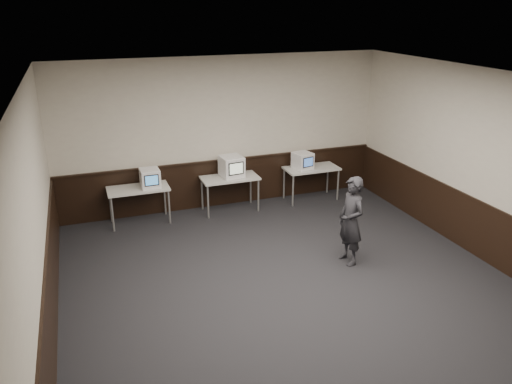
{
  "coord_description": "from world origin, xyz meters",
  "views": [
    {
      "loc": [
        -2.84,
        -5.89,
        4.19
      ],
      "look_at": [
        -0.14,
        1.6,
        1.15
      ],
      "focal_mm": 35.0,
      "sensor_mm": 36.0,
      "label": 1
    }
  ],
  "objects_px": {
    "emac_right": "(303,161)",
    "person": "(351,221)",
    "desk_left": "(138,191)",
    "desk_right": "(311,171)",
    "desk_center": "(230,180)",
    "emac_left": "(150,178)",
    "emac_center": "(232,166)"
  },
  "relations": [
    {
      "from": "person",
      "to": "desk_left",
      "type": "bearing_deg",
      "value": -136.59
    },
    {
      "from": "desk_left",
      "to": "person",
      "type": "distance_m",
      "value": 4.26
    },
    {
      "from": "emac_center",
      "to": "person",
      "type": "height_order",
      "value": "person"
    },
    {
      "from": "desk_center",
      "to": "emac_right",
      "type": "distance_m",
      "value": 1.69
    },
    {
      "from": "emac_center",
      "to": "emac_left",
      "type": "bearing_deg",
      "value": 175.87
    },
    {
      "from": "desk_right",
      "to": "emac_left",
      "type": "bearing_deg",
      "value": -179.35
    },
    {
      "from": "desk_left",
      "to": "person",
      "type": "bearing_deg",
      "value": -42.48
    },
    {
      "from": "desk_right",
      "to": "person",
      "type": "relative_size",
      "value": 0.78
    },
    {
      "from": "desk_center",
      "to": "person",
      "type": "height_order",
      "value": "person"
    },
    {
      "from": "emac_left",
      "to": "desk_right",
      "type": "bearing_deg",
      "value": 0.05
    },
    {
      "from": "desk_center",
      "to": "emac_right",
      "type": "xyz_separation_m",
      "value": [
        1.67,
        -0.01,
        0.26
      ]
    },
    {
      "from": "person",
      "to": "desk_right",
      "type": "bearing_deg",
      "value": 162.95
    },
    {
      "from": "desk_right",
      "to": "person",
      "type": "height_order",
      "value": "person"
    },
    {
      "from": "desk_center",
      "to": "emac_center",
      "type": "relative_size",
      "value": 2.31
    },
    {
      "from": "emac_left",
      "to": "emac_right",
      "type": "bearing_deg",
      "value": 0.01
    },
    {
      "from": "desk_center",
      "to": "desk_right",
      "type": "bearing_deg",
      "value": 0.0
    },
    {
      "from": "desk_left",
      "to": "emac_right",
      "type": "xyz_separation_m",
      "value": [
        3.57,
        -0.01,
        0.26
      ]
    },
    {
      "from": "desk_left",
      "to": "emac_left",
      "type": "height_order",
      "value": "emac_left"
    },
    {
      "from": "emac_left",
      "to": "person",
      "type": "distance_m",
      "value": 4.05
    },
    {
      "from": "emac_right",
      "to": "person",
      "type": "bearing_deg",
      "value": -111.74
    },
    {
      "from": "desk_center",
      "to": "emac_center",
      "type": "xyz_separation_m",
      "value": [
        0.05,
        0.02,
        0.29
      ]
    },
    {
      "from": "emac_left",
      "to": "person",
      "type": "bearing_deg",
      "value": -45.0
    },
    {
      "from": "desk_center",
      "to": "person",
      "type": "xyz_separation_m",
      "value": [
        1.24,
        -2.87,
        0.09
      ]
    },
    {
      "from": "person",
      "to": "emac_right",
      "type": "bearing_deg",
      "value": 167.26
    },
    {
      "from": "emac_right",
      "to": "emac_left",
      "type": "bearing_deg",
      "value": 167.49
    },
    {
      "from": "desk_left",
      "to": "desk_right",
      "type": "distance_m",
      "value": 3.8
    },
    {
      "from": "desk_right",
      "to": "person",
      "type": "bearing_deg",
      "value": -102.94
    },
    {
      "from": "emac_left",
      "to": "emac_center",
      "type": "xyz_separation_m",
      "value": [
        1.71,
        0.06,
        0.04
      ]
    },
    {
      "from": "desk_left",
      "to": "desk_center",
      "type": "height_order",
      "value": "same"
    },
    {
      "from": "emac_center",
      "to": "person",
      "type": "relative_size",
      "value": 0.34
    },
    {
      "from": "emac_left",
      "to": "emac_right",
      "type": "relative_size",
      "value": 0.88
    },
    {
      "from": "emac_right",
      "to": "person",
      "type": "xyz_separation_m",
      "value": [
        -0.44,
        -2.87,
        -0.17
      ]
    }
  ]
}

